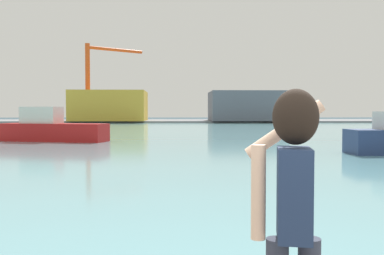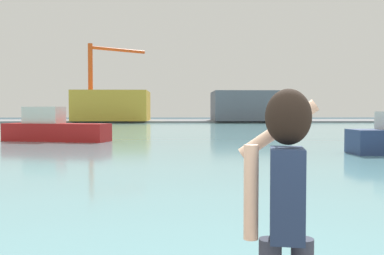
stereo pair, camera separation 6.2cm
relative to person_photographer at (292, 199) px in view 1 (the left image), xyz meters
name	(u,v)px [view 1 (the left image)]	position (x,y,z in m)	size (l,w,h in m)	color
ground_plane	(183,130)	(0.34, 49.70, -1.74)	(220.00, 220.00, 0.00)	#334751
harbor_water	(183,129)	(0.34, 51.70, -1.73)	(140.00, 100.00, 0.02)	#6BA8B2
far_shore_dock	(179,121)	(0.34, 91.70, -1.56)	(140.00, 20.00, 0.36)	gray
person_photographer	(292,199)	(0.00, 0.00, 0.00)	(0.53, 0.57, 1.74)	#2D3342
boat_moored	(51,129)	(-10.08, 30.04, -0.79)	(8.54, 4.30, 2.62)	#B21919
warehouse_left	(110,106)	(-14.20, 86.72, 1.71)	(15.06, 12.51, 6.18)	gold
warehouse_right	(246,106)	(14.55, 86.56, 1.68)	(15.39, 12.30, 6.12)	slate
port_crane	(96,73)	(-17.58, 89.53, 8.88)	(11.58, 8.05, 16.36)	#D84C19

